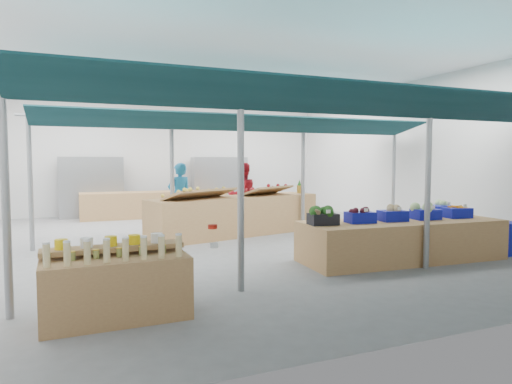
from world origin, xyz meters
TOP-DOWN VIEW (x-y plane):
  - floor at (0.00, 0.00)m, footprint 13.00×13.00m
  - hall at (0.00, 1.44)m, footprint 13.00×13.00m
  - pole_grid at (0.75, -1.75)m, footprint 10.00×4.60m
  - awnings at (0.75, -1.75)m, footprint 9.50×7.08m
  - back_shelving_left at (-2.50, 6.00)m, footprint 2.00×0.50m
  - back_shelving_right at (2.00, 6.00)m, footprint 2.00×0.50m
  - bottle_shelf at (-2.81, -4.51)m, footprint 1.70×1.06m
  - veg_counter at (2.58, -3.27)m, footprint 4.00×1.55m
  - fruit_counter at (0.69, 0.73)m, footprint 4.73×2.17m
  - far_counter at (-0.53, 5.23)m, footprint 4.80×1.06m
  - crate_stack at (4.92, -3.69)m, footprint 0.59×0.44m
  - vendor_left at (-0.51, 1.83)m, footprint 0.76×0.59m
  - vendor_right at (1.29, 1.83)m, footprint 1.04×0.89m
  - crate_broccoli at (0.89, -3.17)m, footprint 0.54×0.43m
  - crate_beets at (1.65, -3.22)m, footprint 0.54×0.43m
  - crate_celeriac at (2.36, -3.26)m, footprint 0.54×0.43m
  - crate_cabbage at (3.12, -3.31)m, footprint 0.54×0.43m
  - crate_carrots at (3.89, -3.36)m, footprint 0.54×0.43m
  - sparrow at (0.71, -3.29)m, footprint 0.12×0.09m
  - pole_ribbon at (-1.69, -4.84)m, footprint 0.12×0.12m
  - apple_heap_yellow at (-0.35, 0.36)m, footprint 2.01×1.51m
  - apple_heap_red at (1.62, 0.85)m, footprint 1.65×1.32m
  - pineapple at (2.74, 1.13)m, footprint 0.14×0.14m
  - crate_extra at (3.92, -2.87)m, footprint 0.55×0.44m

SIDE VIEW (x-z plane):
  - floor at x=0.00m, z-range 0.00..0.00m
  - crate_stack at x=4.92m, z-range 0.00..0.66m
  - veg_counter at x=2.58m, z-range 0.00..0.76m
  - bottle_shelf at x=-2.81m, z-range -0.10..0.93m
  - far_counter at x=-0.53m, z-range 0.00..0.86m
  - fruit_counter at x=0.69m, z-range 0.00..0.99m
  - crate_carrots at x=3.89m, z-range 0.73..1.02m
  - crate_beets at x=1.65m, z-range 0.75..1.04m
  - crate_celeriac at x=2.36m, z-range 0.75..1.06m
  - crate_extra at x=3.92m, z-range 0.75..1.07m
  - vendor_left at x=-0.51m, z-range 0.00..1.84m
  - vendor_right at x=1.29m, z-range 0.00..1.84m
  - crate_broccoli at x=0.89m, z-range 0.75..1.10m
  - crate_cabbage at x=3.12m, z-range 0.75..1.10m
  - back_shelving_left at x=-2.50m, z-range 0.00..2.00m
  - back_shelving_right at x=2.00m, z-range 0.00..2.00m
  - sparrow at x=0.71m, z-range 0.95..1.07m
  - pole_ribbon at x=-1.69m, z-range 0.94..1.22m
  - apple_heap_yellow at x=-0.35m, z-range 1.02..1.29m
  - apple_heap_red at x=1.62m, z-range 1.02..1.29m
  - pineapple at x=2.74m, z-range 0.97..1.36m
  - pole_grid at x=0.75m, z-range 0.31..3.31m
  - hall at x=0.00m, z-range -3.85..9.15m
  - awnings at x=0.75m, z-range 2.63..2.93m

